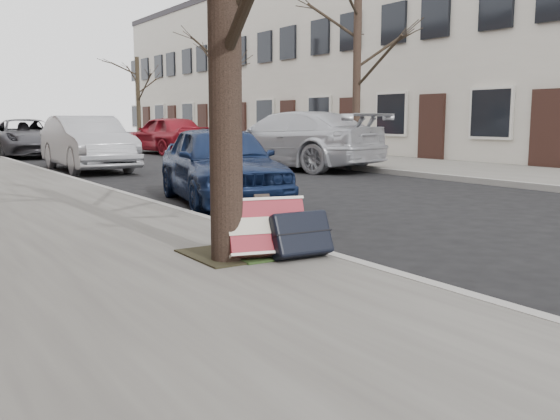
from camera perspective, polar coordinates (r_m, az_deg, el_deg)
ground at (r=6.12m, az=18.39°, el=-4.78°), size 120.00×120.00×0.00m
far_sidewalk at (r=22.52m, az=0.80°, el=5.07°), size 4.00×70.00×0.12m
house_far at (r=26.67m, az=9.44°, el=13.08°), size 6.70×40.00×7.20m
dirt_patch at (r=5.72m, az=-4.07°, el=-3.97°), size 0.85×0.85×0.02m
suitcase_red at (r=5.49m, az=-1.36°, el=-1.69°), size 0.77×0.54×0.54m
suitcase_navy at (r=5.51m, az=1.84°, el=-2.20°), size 0.57×0.36×0.44m
car_near_front at (r=10.01m, az=-5.43°, el=4.25°), size 2.31×3.98×1.27m
car_near_mid at (r=17.05m, az=-17.19°, el=5.85°), size 1.57×4.35×1.43m
car_near_back at (r=24.14m, az=-22.19°, el=6.13°), size 2.23×4.83×1.34m
car_far_front at (r=16.85m, az=1.00°, el=6.38°), size 3.53×5.69×1.54m
car_far_back at (r=24.61m, az=-10.40°, el=6.80°), size 2.29×4.52×1.48m
tree_far_a at (r=18.61m, az=7.04°, el=12.31°), size 0.23×0.23×5.06m
tree_far_b at (r=25.99m, az=-5.79°, el=10.84°), size 0.22×0.22×4.76m
tree_far_c at (r=34.30m, az=-12.84°, el=9.80°), size 0.21×0.21×4.44m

